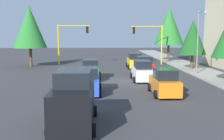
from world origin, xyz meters
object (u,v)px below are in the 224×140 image
Objects in this scene: tree_opposite_side at (30,27)px; tree_roadside_far at (169,26)px; traffic_signal_far_left at (150,37)px; delivery_van_black at (74,100)px; car_green at (91,70)px; car_blue at (88,82)px; car_yellow at (135,61)px; tree_roadside_mid at (193,38)px; traffic_signal_far_right at (71,37)px; car_red at (144,66)px; car_white at (142,71)px; car_orange at (164,83)px; street_lamp_curbside at (199,35)px.

tree_roadside_far is at bearing 106.31° from tree_opposite_side.
delivery_van_black is (26.35, -8.48, -2.74)m from traffic_signal_far_left.
car_blue is at bearing -0.02° from car_green.
car_yellow is at bearing -38.87° from tree_roadside_far.
car_yellow is at bearing 81.69° from tree_opposite_side.
tree_roadside_mid is at bearing 35.64° from traffic_signal_far_left.
car_blue is (19.03, 3.26, -3.18)m from traffic_signal_far_right.
traffic_signal_far_right is 0.70× the size of tree_opposite_side.
tree_opposite_side is 26.02m from delivery_van_black.
traffic_signal_far_right is 1.51× the size of car_green.
tree_opposite_side reaches higher than car_green.
traffic_signal_far_left is 1.54× the size of car_red.
traffic_signal_far_right is 13.44m from car_green.
car_red is at bearing 169.02° from car_white.
tree_opposite_side is at bearing -73.69° from tree_roadside_far.
car_green is at bearing -61.90° from tree_roadside_mid.
tree_roadside_mid is 0.75× the size of tree_opposite_side.
car_green is 6.39m from car_blue.
car_green is at bearing 14.47° from traffic_signal_far_right.
car_yellow is 1.00× the size of car_green.
delivery_van_black reaches higher than car_yellow.
car_blue is (6.39, -0.00, 0.00)m from car_green.
tree_opposite_side is at bearing -115.36° from car_red.
traffic_signal_far_left is 1.44× the size of car_orange.
traffic_signal_far_right reaches higher than car_orange.
tree_opposite_side is at bearing -141.23° from car_green.
car_green is at bearing -101.03° from car_white.
car_yellow is 15.72m from car_orange.
street_lamp_curbside is at bearing 18.63° from traffic_signal_far_left.
tree_roadside_far reaches higher than car_green.
car_white is (13.62, -3.14, -3.12)m from traffic_signal_far_left.
car_white is at bearing 78.97° from car_green.
street_lamp_curbside is at bearing 100.97° from car_green.
traffic_signal_far_right is 0.67× the size of tree_roadside_far.
car_green and car_red have the same top height.
car_red is at bearing 160.31° from delivery_van_black.
tree_opposite_side is (2.00, -16.70, 1.36)m from traffic_signal_far_left.
tree_roadside_mid is 7.78m from car_red.
car_white is (-12.73, 5.33, -0.39)m from delivery_van_black.
tree_opposite_side reaches higher than street_lamp_curbside.
traffic_signal_far_right is at bearing -165.53° from car_green.
traffic_signal_far_right is 1.57× the size of car_red.
tree_opposite_side reaches higher than traffic_signal_far_right.
delivery_van_black is (20.35, -12.78, -2.74)m from tree_roadside_mid.
car_green is at bearing -141.15° from car_orange.
tree_opposite_side is at bearing -161.34° from delivery_van_black.
delivery_van_black is at bearing -22.75° from car_white.
car_green is (-0.98, -5.00, -0.00)m from car_white.
traffic_signal_far_right is 0.94× the size of tree_roadside_mid.
traffic_signal_far_right reaches higher than car_yellow.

